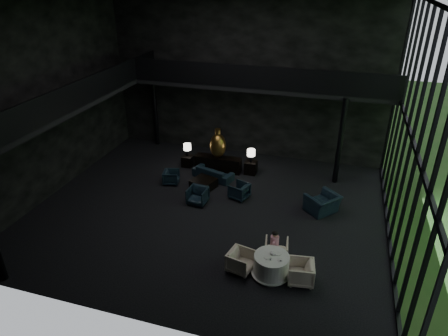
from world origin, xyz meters
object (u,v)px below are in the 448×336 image
(table_lamp_left, at_px, (187,147))
(child, at_px, (275,239))
(side_table_left, at_px, (188,161))
(side_table_right, at_px, (251,167))
(sofa, at_px, (213,171))
(dining_chair_north, at_px, (276,249))
(coffee_table, at_px, (204,184))
(bronze_urn, at_px, (218,145))
(window_armchair, at_px, (323,199))
(lounge_armchair_east, at_px, (239,190))
(console, at_px, (218,164))
(lounge_armchair_south, at_px, (198,195))
(lounge_armchair_west, at_px, (171,177))
(dining_table, at_px, (271,267))
(table_lamp_right, at_px, (251,153))
(dining_chair_east, at_px, (301,271))
(dining_chair_west, at_px, (241,260))

(table_lamp_left, distance_m, child, 7.89)
(side_table_left, distance_m, side_table_right, 3.20)
(sofa, relative_size, dining_chair_north, 2.23)
(side_table_right, bearing_deg, sofa, -147.41)
(side_table_left, xyz_separation_m, coffee_table, (1.50, -1.85, -0.06))
(bronze_urn, relative_size, window_armchair, 1.07)
(sofa, bearing_deg, lounge_armchair_east, 156.06)
(console, xyz_separation_m, lounge_armchair_south, (0.10, -3.15, 0.04))
(lounge_armchair_west, bearing_deg, lounge_armchair_east, -109.61)
(side_table_right, bearing_deg, window_armchair, -34.92)
(coffee_table, height_order, dining_chair_north, dining_chair_north)
(dining_table, distance_m, dining_chair_north, 0.85)
(dining_table, xyz_separation_m, dining_chair_north, (0.01, 0.84, 0.08))
(lounge_armchair_east, xyz_separation_m, window_armchair, (3.49, -0.08, 0.22))
(bronze_urn, distance_m, sofa, 1.29)
(child, bearing_deg, lounge_armchair_east, -58.11)
(bronze_urn, distance_m, side_table_right, 1.91)
(dining_table, relative_size, child, 2.07)
(console, bearing_deg, coffee_table, -93.00)
(side_table_left, relative_size, dining_chair_north, 0.67)
(sofa, relative_size, child, 2.92)
(lounge_armchair_south, bearing_deg, side_table_left, 122.30)
(lounge_armchair_west, height_order, coffee_table, lounge_armchair_west)
(table_lamp_left, height_order, table_lamp_right, table_lamp_right)
(sofa, relative_size, coffee_table, 1.91)
(console, bearing_deg, table_lamp_left, 178.14)
(side_table_right, xyz_separation_m, table_lamp_right, (0.00, -0.04, 0.77))
(lounge_armchair_west, bearing_deg, dining_chair_east, -139.72)
(dining_table, bearing_deg, coffee_table, 130.00)
(table_lamp_left, distance_m, lounge_armchair_east, 4.03)
(lounge_armchair_south, bearing_deg, dining_chair_west, -47.52)
(table_lamp_left, relative_size, dining_chair_east, 0.74)
(table_lamp_right, xyz_separation_m, dining_chair_west, (1.28, -6.78, -0.68))
(lounge_armchair_south, bearing_deg, table_lamp_left, 121.95)
(window_armchair, bearing_deg, side_table_left, -67.17)
(console, xyz_separation_m, table_lamp_right, (1.60, 0.13, 0.72))
(side_table_right, xyz_separation_m, coffee_table, (-1.70, -2.02, -0.10))
(lounge_armchair_east, relative_size, coffee_table, 0.78)
(child, bearing_deg, sofa, -52.05)
(table_lamp_right, height_order, lounge_armchair_west, table_lamp_right)
(lounge_armchair_south, height_order, dining_table, lounge_armchair_south)
(dining_chair_west, bearing_deg, window_armchair, -15.53)
(coffee_table, bearing_deg, table_lamp_left, 128.33)
(child, bearing_deg, lounge_armchair_south, -34.41)
(sofa, relative_size, dining_chair_west, 2.27)
(lounge_armchair_south, xyz_separation_m, dining_chair_east, (4.72, -3.48, 0.03))
(lounge_armchair_south, bearing_deg, dining_chair_east, -32.40)
(console, xyz_separation_m, coffee_table, (-0.10, -1.85, -0.15))
(side_table_right, height_order, child, child)
(coffee_table, relative_size, dining_table, 0.74)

